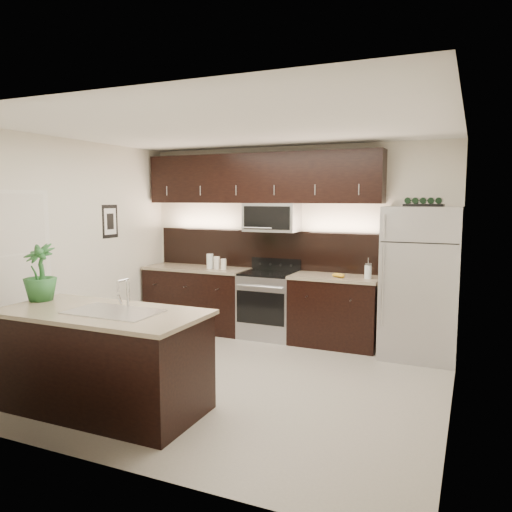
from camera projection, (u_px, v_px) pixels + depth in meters
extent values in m
plane|color=gray|center=(232.00, 378.00, 5.49)|extent=(4.50, 4.50, 0.00)
cube|color=silver|center=(293.00, 242.00, 7.16)|extent=(4.50, 0.02, 2.70)
cube|color=silver|center=(104.00, 286.00, 3.52)|extent=(4.50, 0.02, 2.70)
cube|color=silver|center=(70.00, 248.00, 6.24)|extent=(0.02, 4.00, 2.70)
cube|color=silver|center=(457.00, 268.00, 4.44)|extent=(0.02, 4.00, 2.70)
cube|color=white|center=(230.00, 127.00, 5.18)|extent=(4.50, 4.00, 0.02)
cube|color=silver|center=(19.00, 285.00, 5.54)|extent=(0.04, 0.80, 2.02)
sphere|color=silver|center=(44.00, 282.00, 5.82)|extent=(0.06, 0.06, 0.06)
cube|color=black|center=(110.00, 221.00, 6.88)|extent=(0.01, 0.32, 0.46)
cube|color=white|center=(110.00, 221.00, 6.88)|extent=(0.00, 0.24, 0.36)
cube|color=black|center=(198.00, 299.00, 7.54)|extent=(1.57, 0.62, 0.90)
cube|color=black|center=(335.00, 312.00, 6.69)|extent=(1.16, 0.62, 0.90)
cube|color=#B2B2B7|center=(269.00, 306.00, 7.08)|extent=(0.76, 0.62, 0.90)
cube|color=black|center=(269.00, 273.00, 7.02)|extent=(0.76, 0.60, 0.03)
cube|color=#BDAA8E|center=(197.00, 268.00, 7.49)|extent=(1.59, 0.65, 0.04)
cube|color=#BDAA8E|center=(336.00, 277.00, 6.64)|extent=(1.18, 0.65, 0.04)
cube|color=black|center=(264.00, 249.00, 7.34)|extent=(3.49, 0.02, 0.56)
cube|color=#B2B2B7|center=(272.00, 217.00, 7.03)|extent=(0.76, 0.40, 0.40)
cube|color=black|center=(260.00, 178.00, 7.08)|extent=(3.49, 0.33, 0.70)
cube|color=black|center=(103.00, 362.00, 4.65)|extent=(1.90, 0.90, 0.90)
cube|color=#BDAA8E|center=(101.00, 313.00, 4.59)|extent=(1.96, 0.96, 0.04)
cube|color=silver|center=(114.00, 311.00, 4.53)|extent=(0.84, 0.50, 0.01)
cylinder|color=silver|center=(128.00, 295.00, 4.71)|extent=(0.03, 0.03, 0.24)
cylinder|color=silver|center=(123.00, 280.00, 4.63)|extent=(0.02, 0.14, 0.02)
cylinder|color=silver|center=(118.00, 287.00, 4.57)|extent=(0.02, 0.02, 0.10)
cube|color=#B2B2B7|center=(421.00, 282.00, 6.15)|extent=(0.90, 0.81, 1.87)
cube|color=black|center=(424.00, 205.00, 6.04)|extent=(0.46, 0.29, 0.03)
cylinder|color=black|center=(409.00, 201.00, 6.10)|extent=(0.08, 0.26, 0.08)
cylinder|color=black|center=(416.00, 201.00, 6.07)|extent=(0.08, 0.26, 0.08)
cylinder|color=black|center=(424.00, 201.00, 6.03)|extent=(0.08, 0.26, 0.08)
cylinder|color=black|center=(432.00, 201.00, 6.00)|extent=(0.08, 0.26, 0.08)
cylinder|color=black|center=(439.00, 201.00, 5.96)|extent=(0.08, 0.26, 0.08)
imported|color=#27632C|center=(40.00, 272.00, 5.01)|extent=(0.35, 0.35, 0.57)
cylinder|color=silver|center=(210.00, 261.00, 7.33)|extent=(0.10, 0.10, 0.22)
cylinder|color=silver|center=(217.00, 263.00, 7.27)|extent=(0.09, 0.09, 0.18)
cylinder|color=silver|center=(223.00, 264.00, 7.22)|extent=(0.08, 0.08, 0.15)
cylinder|color=silver|center=(368.00, 272.00, 6.41)|extent=(0.09, 0.09, 0.18)
cylinder|color=silver|center=(368.00, 264.00, 6.40)|extent=(0.09, 0.09, 0.02)
cylinder|color=silver|center=(368.00, 261.00, 6.39)|extent=(0.01, 0.01, 0.07)
ellipsoid|color=gold|center=(336.00, 275.00, 6.55)|extent=(0.22, 0.20, 0.06)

